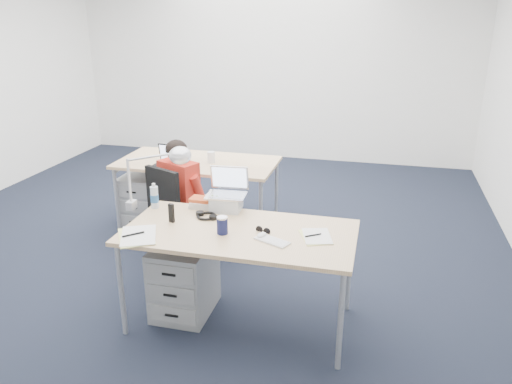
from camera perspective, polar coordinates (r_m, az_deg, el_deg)
floor at (r=4.81m, az=-7.72°, el=-6.93°), size 7.00×7.00×0.00m
room at (r=4.32m, az=-8.79°, el=13.80°), size 6.02×7.02×2.80m
desk_near at (r=3.48m, az=-1.92°, el=-5.13°), size 1.60×0.80×0.73m
desk_far at (r=5.12m, az=-6.69°, el=3.03°), size 1.60×0.80×0.73m
office_chair at (r=4.60m, az=-8.72°, el=-4.72°), size 0.76×0.76×0.91m
seated_person at (r=4.59m, az=-7.58°, el=-0.67°), size 0.52×0.68×1.12m
drawer_pedestal_near at (r=3.83m, az=-8.18°, el=-9.75°), size 0.40×0.50×0.55m
drawer_pedestal_far at (r=5.44m, az=-12.63°, el=-0.84°), size 0.40×0.50×0.55m
silver_laptop at (r=3.77m, az=-3.44°, el=0.20°), size 0.31×0.26×0.31m
wireless_keyboard at (r=3.30m, az=1.86°, el=-5.59°), size 0.26×0.19×0.01m
computer_mouse at (r=3.36m, az=0.65°, el=-4.94°), size 0.08×0.10×0.03m
headphones at (r=3.69m, az=-5.69°, el=-2.67°), size 0.23×0.21×0.03m
can_koozie at (r=3.40m, az=-3.87°, el=-3.81°), size 0.08×0.08×0.12m
water_bottle at (r=3.90m, az=-11.54°, el=-0.42°), size 0.08×0.08×0.20m
bear_figurine at (r=3.78m, az=-4.72°, el=-1.30°), size 0.08×0.07×0.13m
book_stack at (r=3.87m, az=-6.28°, el=-1.21°), size 0.19×0.16×0.08m
cordless_phone at (r=3.62m, az=-9.64°, el=-2.39°), size 0.04×0.03×0.14m
papers_left at (r=3.46m, az=-13.52°, el=-4.93°), size 0.35×0.39×0.01m
papers_right at (r=3.38m, az=6.82°, el=-5.09°), size 0.25×0.30×0.01m
sunglasses at (r=3.43m, az=0.81°, el=-4.42°), size 0.13×0.09×0.03m
desk_lamp at (r=3.79m, az=-12.16°, el=1.68°), size 0.49×0.23×0.54m
dark_laptop at (r=4.96m, az=-10.03°, el=4.12°), size 0.30×0.29×0.21m
far_cup at (r=5.02m, az=-5.14°, el=3.98°), size 0.09×0.09×0.11m
far_papers at (r=5.21m, az=-8.68°, el=3.82°), size 0.28×0.33×0.01m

